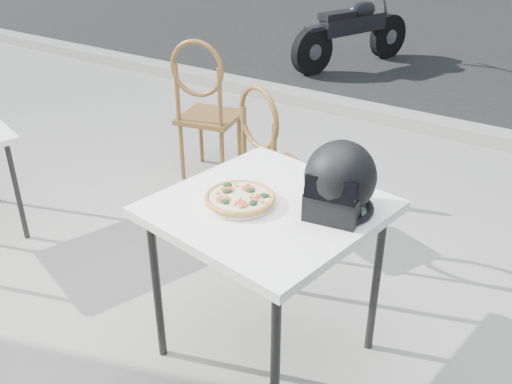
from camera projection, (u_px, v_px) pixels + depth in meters
The scene contains 10 objects.
ground at pixel (222, 291), 3.22m from camera, with size 80.00×80.00×0.00m, color gray.
street_asphalt at pixel (506, 42), 8.36m from camera, with size 30.00×8.00×0.00m, color black.
curb at pixel (411, 120), 5.39m from camera, with size 30.00×0.25×0.12m, color gray.
cafe_table_main at pixel (268, 219), 2.46m from camera, with size 0.99×0.99×0.82m.
plate at pixel (240, 202), 2.42m from camera, with size 0.39×0.39×0.02m.
pizza at pixel (240, 198), 2.41m from camera, with size 0.35×0.35×0.04m.
helmet at pixel (339, 182), 2.31m from camera, with size 0.34×0.35×0.31m.
cafe_chair_main at pixel (271, 156), 3.44m from camera, with size 0.52×0.52×1.04m.
cafe_chair_side at pixel (205, 103), 4.19m from camera, with size 0.50×0.50×1.10m.
motorcycle at pixel (353, 33), 7.07m from camera, with size 0.78×1.80×0.94m.
Camera 1 is at (1.58, -2.04, 2.02)m, focal length 40.00 mm.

